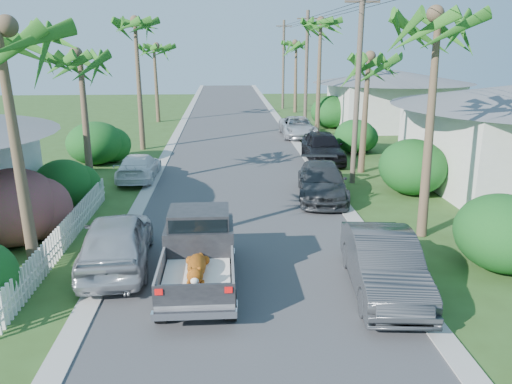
{
  "coord_description": "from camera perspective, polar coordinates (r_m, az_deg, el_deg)",
  "views": [
    {
      "loc": [
        -0.65,
        -10.43,
        6.54
      ],
      "look_at": [
        0.44,
        6.93,
        1.4
      ],
      "focal_mm": 35.0,
      "sensor_mm": 36.0,
      "label": 1
    }
  ],
  "objects": [
    {
      "name": "palm_r_a",
      "position": [
        17.86,
        20.37,
        18.33
      ],
      "size": [
        4.4,
        4.4,
        8.7
      ],
      "color": "brown",
      "rests_on": "ground"
    },
    {
      "name": "parked_car_rd",
      "position": [
        37.2,
        4.79,
        7.4
      ],
      "size": [
        2.4,
        5.18,
        1.44
      ],
      "primitive_type": "imported",
      "rotation": [
        0.0,
        0.0,
        -0.0
      ],
      "color": "silver",
      "rests_on": "ground"
    },
    {
      "name": "picket_fence",
      "position": [
        17.85,
        -20.87,
        -4.44
      ],
      "size": [
        0.1,
        11.0,
        1.0
      ],
      "primitive_type": "cube",
      "color": "white",
      "rests_on": "ground"
    },
    {
      "name": "shrub_l_c",
      "position": [
        22.21,
        -21.17,
        0.89
      ],
      "size": [
        2.4,
        2.64,
        2.0
      ],
      "primitive_type": "ellipsoid",
      "color": "#123F1A",
      "rests_on": "ground"
    },
    {
      "name": "palm_l_a",
      "position": [
        14.53,
        -27.23,
        16.29
      ],
      "size": [
        4.4,
        4.4,
        8.2
      ],
      "color": "brown",
      "rests_on": "ground"
    },
    {
      "name": "road",
      "position": [
        36.03,
        -2.53,
        6.0
      ],
      "size": [
        8.0,
        100.0,
        0.02
      ],
      "primitive_type": "cube",
      "color": "#38383A",
      "rests_on": "ground"
    },
    {
      "name": "house_right_far",
      "position": [
        42.9,
        15.19,
        9.98
      ],
      "size": [
        9.0,
        8.0,
        4.6
      ],
      "color": "silver",
      "rests_on": "ground"
    },
    {
      "name": "shrub_l_d",
      "position": [
        29.84,
        -17.89,
        5.36
      ],
      "size": [
        3.2,
        3.52,
        2.4
      ],
      "primitive_type": "ellipsoid",
      "color": "#123F1A",
      "rests_on": "ground"
    },
    {
      "name": "parked_car_lf",
      "position": [
        25.78,
        -13.24,
        2.79
      ],
      "size": [
        1.86,
        4.45,
        1.29
      ],
      "primitive_type": "imported",
      "rotation": [
        0.0,
        0.0,
        3.13
      ],
      "color": "white",
      "rests_on": "ground"
    },
    {
      "name": "palm_l_b",
      "position": [
        23.26,
        -19.6,
        14.58
      ],
      "size": [
        4.4,
        4.4,
        7.4
      ],
      "color": "brown",
      "rests_on": "ground"
    },
    {
      "name": "shrub_r_a",
      "position": [
        16.66,
        26.41,
        -4.21
      ],
      "size": [
        2.8,
        3.08,
        2.3
      ],
      "primitive_type": "ellipsoid",
      "color": "#123F1A",
      "rests_on": "ground"
    },
    {
      "name": "curb_right",
      "position": [
        36.36,
        4.29,
        6.1
      ],
      "size": [
        0.6,
        100.0,
        0.06
      ],
      "primitive_type": "cube",
      "color": "#A5A39E",
      "rests_on": "ground"
    },
    {
      "name": "palm_r_d",
      "position": [
        50.93,
        4.65,
        16.63
      ],
      "size": [
        4.4,
        4.4,
        8.0
      ],
      "color": "brown",
      "rests_on": "ground"
    },
    {
      "name": "shrub_r_d",
      "position": [
        41.67,
        8.5,
        9.06
      ],
      "size": [
        3.2,
        3.52,
        2.6
      ],
      "primitive_type": "ellipsoid",
      "color": "#123F1A",
      "rests_on": "ground"
    },
    {
      "name": "shrub_l_b",
      "position": [
        18.66,
        -25.97,
        -1.55
      ],
      "size": [
        3.0,
        3.3,
        2.6
      ],
      "primitive_type": "ellipsoid",
      "color": "#AA184F",
      "rests_on": "ground"
    },
    {
      "name": "ground",
      "position": [
        12.32,
        -0.03,
        -15.58
      ],
      "size": [
        120.0,
        120.0,
        0.0
      ],
      "primitive_type": "plane",
      "color": "#304C1C",
      "rests_on": "ground"
    },
    {
      "name": "curb_left",
      "position": [
        36.2,
        -9.39,
        5.88
      ],
      "size": [
        0.6,
        100.0,
        0.06
      ],
      "primitive_type": "cube",
      "color": "#A5A39E",
      "rests_on": "ground"
    },
    {
      "name": "utility_pole_b",
      "position": [
        24.33,
        11.53,
        11.56
      ],
      "size": [
        1.6,
        0.26,
        9.0
      ],
      "color": "brown",
      "rests_on": "ground"
    },
    {
      "name": "shrub_r_c",
      "position": [
        31.98,
        11.28,
        6.26
      ],
      "size": [
        2.6,
        2.86,
        2.1
      ],
      "primitive_type": "ellipsoid",
      "color": "#123F1A",
      "rests_on": "ground"
    },
    {
      "name": "shrub_r_b",
      "position": [
        23.63,
        17.46,
        2.76
      ],
      "size": [
        3.0,
        3.3,
        2.5
      ],
      "primitive_type": "ellipsoid",
      "color": "#123F1A",
      "rests_on": "ground"
    },
    {
      "name": "parked_car_rm",
      "position": [
        22.22,
        7.55,
        1.18
      ],
      "size": [
        2.66,
        5.29,
        1.47
      ],
      "primitive_type": "imported",
      "rotation": [
        0.0,
        0.0,
        -0.12
      ],
      "color": "#2E3033",
      "rests_on": "ground"
    },
    {
      "name": "palm_r_b",
      "position": [
        26.45,
        12.73,
        14.8
      ],
      "size": [
        4.4,
        4.4,
        7.2
      ],
      "color": "brown",
      "rests_on": "ground"
    },
    {
      "name": "utility_pole_c",
      "position": [
        38.98,
        5.78,
        13.52
      ],
      "size": [
        1.6,
        0.26,
        9.0
      ],
      "color": "brown",
      "rests_on": "ground"
    },
    {
      "name": "parked_car_rn",
      "position": [
        14.12,
        14.4,
        -8.03
      ],
      "size": [
        2.16,
        5.05,
        1.62
      ],
      "primitive_type": "imported",
      "rotation": [
        0.0,
        0.0,
        -0.09
      ],
      "color": "#313337",
      "rests_on": "ground"
    },
    {
      "name": "parked_car_ln",
      "position": [
        15.75,
        -15.65,
        -5.37
      ],
      "size": [
        2.42,
        5.12,
        1.69
      ],
      "primitive_type": "imported",
      "rotation": [
        0.0,
        0.0,
        3.23
      ],
      "color": "#AFB0B6",
      "rests_on": "ground"
    },
    {
      "name": "palm_r_c",
      "position": [
        37.1,
        7.43,
        18.75
      ],
      "size": [
        4.4,
        4.4,
        9.4
      ],
      "color": "brown",
      "rests_on": "ground"
    },
    {
      "name": "palm_l_c",
      "position": [
        32.89,
        -13.68,
        18.41
      ],
      "size": [
        4.4,
        4.4,
        9.2
      ],
      "color": "brown",
      "rests_on": "ground"
    },
    {
      "name": "palm_l_d",
      "position": [
        44.81,
        -11.57,
        16.01
      ],
      "size": [
        4.4,
        4.4,
        7.7
      ],
      "color": "brown",
      "rests_on": "ground"
    },
    {
      "name": "parked_car_rf",
      "position": [
        29.24,
        7.63,
        5.12
      ],
      "size": [
        2.07,
        5.07,
        1.72
      ],
      "primitive_type": "imported",
      "rotation": [
        0.0,
        0.0,
        -0.01
      ],
      "color": "black",
      "rests_on": "ground"
    },
    {
      "name": "utility_pole_d",
      "position": [
        53.83,
        3.15,
        14.37
      ],
      "size": [
        1.6,
        0.26,
        9.0
      ],
      "color": "brown",
      "rests_on": "ground"
    },
    {
      "name": "pickup_truck",
      "position": [
        14.34,
        -6.49,
        -6.32
      ],
      "size": [
        1.98,
        5.12,
        2.06
      ],
      "color": "black",
      "rests_on": "ground"
    }
  ]
}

